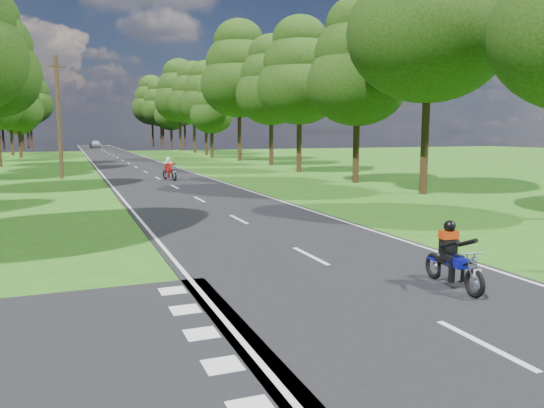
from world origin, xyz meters
name	(u,v)px	position (x,y,z in m)	size (l,w,h in m)	color
ground	(350,277)	(0.00, 0.00, 0.00)	(160.00, 160.00, 0.00)	#2C5C15
main_road	(123,160)	(0.00, 50.00, 0.01)	(7.00, 140.00, 0.02)	black
road_markings	(123,161)	(-0.14, 48.13, 0.02)	(7.40, 140.00, 0.01)	silver
treeline	(124,90)	(1.43, 60.06, 8.25)	(40.00, 115.35, 14.78)	black
telegraph_pole	(59,117)	(-6.00, 28.00, 4.07)	(1.20, 0.26, 8.00)	#382616
rider_near_blue	(454,255)	(1.51, -1.50, 0.69)	(0.54, 1.62, 1.35)	#0D1293
rider_far_red	(169,169)	(0.48, 24.27, 0.76)	(0.59, 1.78, 1.48)	maroon
distant_car	(96,144)	(-0.54, 95.07, 0.78)	(1.81, 4.48, 1.53)	silver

